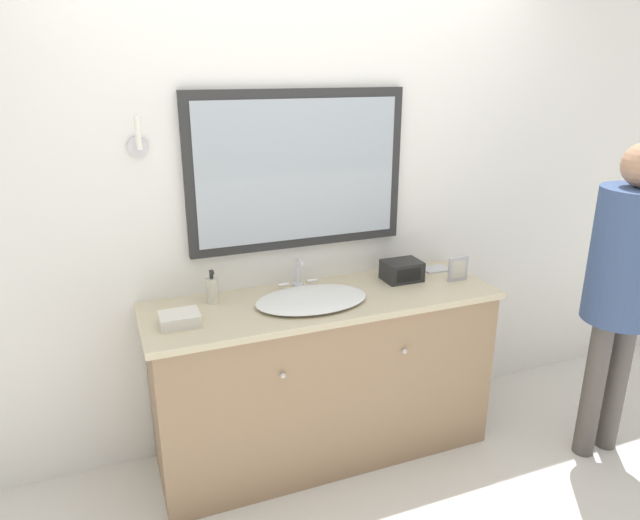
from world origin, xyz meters
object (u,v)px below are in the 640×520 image
Objects in this scene: sink_basin at (311,298)px; soap_bottle at (212,290)px; person at (626,271)px; picture_frame at (458,269)px; appliance_box at (402,271)px.

sink_basin is 3.33× the size of soap_bottle.
sink_basin is at bearing -20.87° from soap_bottle.
soap_bottle is at bearing 160.27° from person.
person reaches higher than sink_basin.
picture_frame is at bearing -8.12° from soap_bottle.
person is at bearing -19.38° from sink_basin.
picture_frame is 0.79m from person.
soap_bottle is at bearing 171.88° from picture_frame.
appliance_box is 0.12× the size of person.
person is at bearing -34.54° from appliance_box.
sink_basin is 4.23× the size of picture_frame.
soap_bottle reaches higher than sink_basin.
person is at bearing -19.73° from soap_bottle.
person reaches higher than soap_bottle.
person is (0.61, -0.49, 0.07)m from picture_frame.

